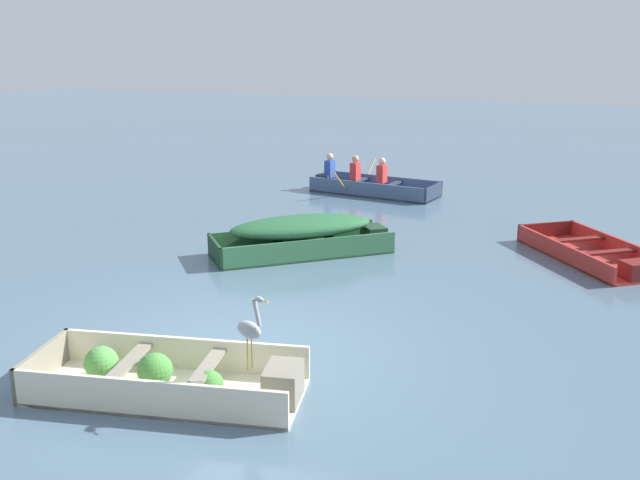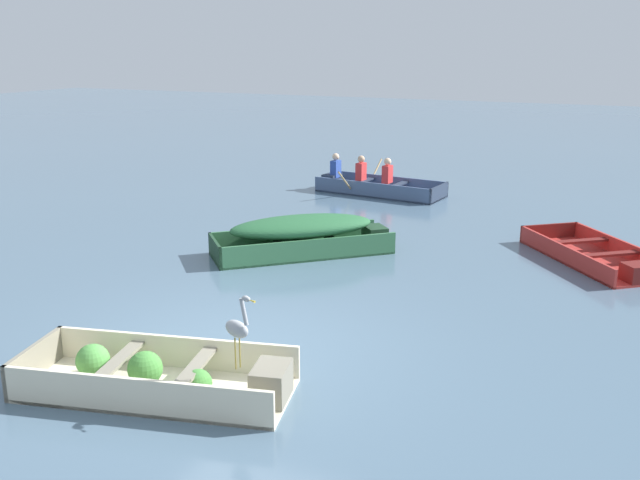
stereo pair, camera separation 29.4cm
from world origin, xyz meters
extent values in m
plane|color=slate|center=(0.00, 0.00, 0.00)|extent=(80.00, 80.00, 0.00)
cube|color=beige|center=(-0.17, -1.34, 0.02)|extent=(3.15, 1.80, 0.04)
cube|color=beige|center=(-0.30, -0.81, 0.21)|extent=(2.90, 0.74, 0.42)
cube|color=beige|center=(-0.05, -1.87, 0.21)|extent=(2.90, 0.74, 0.42)
cube|color=gray|center=(-1.59, -1.68, 0.21)|extent=(0.31, 1.12, 0.42)
cube|color=gray|center=(1.10, -1.04, 0.23)|extent=(0.47, 0.58, 0.38)
cube|color=gray|center=(0.26, -1.24, 0.31)|extent=(0.40, 1.05, 0.04)
cube|color=gray|center=(-0.60, -1.45, 0.31)|extent=(0.40, 1.05, 0.04)
sphere|color=#428438|center=(0.35, -1.31, 0.19)|extent=(0.31, 0.31, 0.31)
sphere|color=#428438|center=(-0.33, -1.33, 0.23)|extent=(0.39, 0.39, 0.39)
sphere|color=#4C9342|center=(-0.99, -1.41, 0.23)|extent=(0.38, 0.38, 0.38)
cube|color=#387047|center=(-1.04, 4.06, 0.02)|extent=(3.07, 2.96, 0.04)
cube|color=#387047|center=(-1.39, 4.43, 0.20)|extent=(2.38, 2.22, 0.40)
cube|color=#387047|center=(-0.70, 3.68, 0.20)|extent=(2.38, 2.22, 0.40)
cube|color=#1E3D27|center=(-2.20, 2.98, 0.20)|extent=(0.76, 0.82, 0.40)
cube|color=#1E3D27|center=(0.00, 5.03, 0.22)|extent=(0.59, 0.60, 0.36)
cube|color=#1E3D27|center=(-0.69, 4.38, 0.30)|extent=(0.78, 0.82, 0.04)
cube|color=#1E3D27|center=(-1.39, 3.73, 0.30)|extent=(0.78, 0.82, 0.04)
ellipsoid|color=#286038|center=(-1.04, 4.06, 0.51)|extent=(2.62, 2.53, 0.38)
cube|color=#AD2D28|center=(3.78, 5.81, 0.02)|extent=(2.74, 2.97, 0.04)
cube|color=#AD2D28|center=(4.23, 6.18, 0.16)|extent=(1.83, 2.23, 0.32)
cube|color=#AD2D28|center=(3.33, 5.44, 0.16)|extent=(1.83, 2.23, 0.32)
cube|color=maroon|center=(2.90, 6.89, 0.16)|extent=(0.97, 0.81, 0.32)
cube|color=maroon|center=(4.56, 4.85, 0.18)|extent=(0.65, 0.63, 0.29)
cube|color=maroon|center=(4.05, 5.48, 0.24)|extent=(0.97, 0.83, 0.04)
cube|color=maroon|center=(3.51, 6.14, 0.24)|extent=(0.97, 0.83, 0.04)
cube|color=#475B7F|center=(-1.57, 9.63, 0.02)|extent=(3.30, 1.46, 0.04)
cube|color=#475B7F|center=(-1.63, 9.11, 0.19)|extent=(3.18, 0.41, 0.38)
cube|color=#475B7F|center=(-1.51, 10.15, 0.19)|extent=(3.18, 0.41, 0.38)
cube|color=#273246|center=(-0.01, 9.45, 0.19)|extent=(0.17, 1.10, 0.38)
cube|color=#273246|center=(-2.98, 9.79, 0.21)|extent=(0.41, 0.53, 0.34)
cube|color=#273246|center=(-2.04, 9.68, 0.28)|extent=(0.27, 1.01, 0.04)
cube|color=#273246|center=(-1.09, 9.57, 0.28)|extent=(0.27, 1.01, 0.04)
cube|color=red|center=(-1.38, 9.61, 0.52)|extent=(0.21, 0.30, 0.44)
sphere|color=beige|center=(-1.38, 9.61, 0.84)|extent=(0.18, 0.18, 0.18)
cube|color=red|center=(-2.12, 9.69, 0.52)|extent=(0.21, 0.30, 0.44)
sphere|color=tan|center=(-2.12, 9.69, 0.84)|extent=(0.18, 0.18, 0.18)
cube|color=#2D4CA5|center=(-2.86, 9.78, 0.52)|extent=(0.21, 0.30, 0.44)
sphere|color=beige|center=(-2.86, 9.78, 0.84)|extent=(0.18, 0.18, 0.18)
cylinder|color=tan|center=(-2.22, 8.85, 0.43)|extent=(0.12, 0.64, 0.55)
cylinder|color=tan|center=(-2.03, 10.54, 0.43)|extent=(0.12, 0.64, 0.55)
cylinder|color=olive|center=(0.83, -1.21, 0.60)|extent=(0.02, 0.02, 0.35)
cylinder|color=olive|center=(0.81, -1.27, 0.60)|extent=(0.02, 0.02, 0.35)
ellipsoid|color=#93999E|center=(0.82, -1.24, 0.87)|extent=(0.35, 0.24, 0.18)
cylinder|color=#93999E|center=(0.93, -1.28, 1.09)|extent=(0.12, 0.08, 0.28)
ellipsoid|color=#93999E|center=(0.97, -1.29, 1.24)|extent=(0.12, 0.09, 0.06)
cone|color=gold|center=(1.04, -1.32, 1.24)|extent=(0.10, 0.05, 0.02)
camera|label=1|loc=(4.16, -7.16, 3.70)|focal=40.00mm
camera|label=2|loc=(4.43, -7.04, 3.70)|focal=40.00mm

